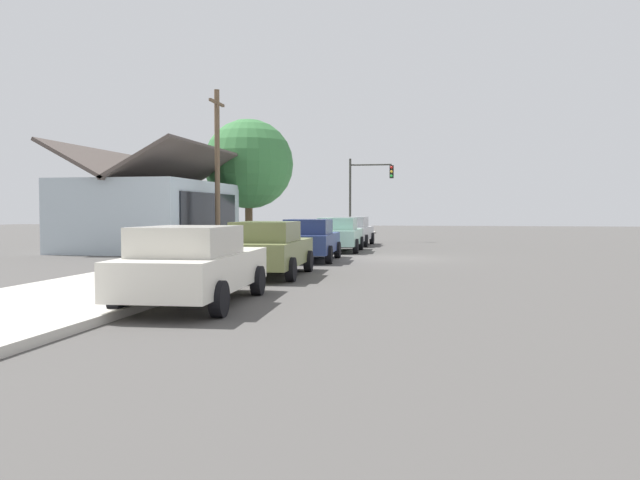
# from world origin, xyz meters

# --- Properties ---
(ground_plane) EXTENTS (120.00, 120.00, 0.00)m
(ground_plane) POSITION_xyz_m (0.00, 0.00, 0.00)
(ground_plane) COLOR #4C4947
(sidewalk_curb) EXTENTS (60.00, 4.20, 0.16)m
(sidewalk_curb) POSITION_xyz_m (0.00, 5.60, 0.08)
(sidewalk_curb) COLOR beige
(sidewalk_curb) RESTS_ON ground
(car_ivory) EXTENTS (5.00, 2.28, 1.59)m
(car_ivory) POSITION_xyz_m (-13.60, 2.87, 0.82)
(car_ivory) COLOR silver
(car_ivory) RESTS_ON ground
(car_olive) EXTENTS (4.83, 2.19, 1.59)m
(car_olive) POSITION_xyz_m (-7.81, 2.89, 0.82)
(car_olive) COLOR olive
(car_olive) RESTS_ON ground
(car_navy) EXTENTS (4.72, 2.17, 1.59)m
(car_navy) POSITION_xyz_m (-1.85, 2.89, 0.81)
(car_navy) COLOR navy
(car_navy) RESTS_ON ground
(car_seafoam) EXTENTS (4.61, 2.21, 1.59)m
(car_seafoam) POSITION_xyz_m (3.85, 2.69, 0.82)
(car_seafoam) COLOR #9ED1BC
(car_seafoam) RESTS_ON ground
(car_silver) EXTENTS (4.80, 2.07, 1.59)m
(car_silver) POSITION_xyz_m (9.34, 2.79, 0.82)
(car_silver) COLOR silver
(car_silver) RESTS_ON ground
(storefront_building) EXTENTS (9.74, 6.32, 5.06)m
(storefront_building) POSITION_xyz_m (3.71, 11.98, 1.81)
(storefront_building) COLOR #ADBCC6
(storefront_building) RESTS_ON ground
(shade_tree) EXTENTS (5.21, 5.21, 7.26)m
(shade_tree) POSITION_xyz_m (10.29, 9.03, 4.64)
(shade_tree) COLOR brown
(shade_tree) RESTS_ON ground
(traffic_light_main) EXTENTS (0.37, 2.79, 5.20)m
(traffic_light_main) POSITION_xyz_m (14.24, 2.54, 3.49)
(traffic_light_main) COLOR #383833
(traffic_light_main) RESTS_ON ground
(utility_pole_wooden) EXTENTS (1.80, 0.24, 7.50)m
(utility_pole_wooden) POSITION_xyz_m (2.65, 8.20, 3.93)
(utility_pole_wooden) COLOR brown
(utility_pole_wooden) RESTS_ON ground
(fire_hydrant_red) EXTENTS (0.22, 0.22, 0.71)m
(fire_hydrant_red) POSITION_xyz_m (-0.30, 4.20, 0.50)
(fire_hydrant_red) COLOR red
(fire_hydrant_red) RESTS_ON sidewalk_curb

